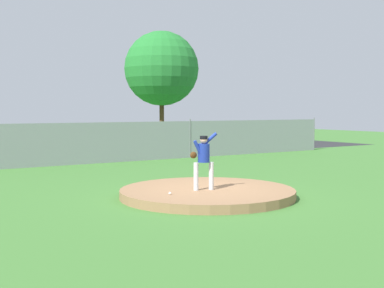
# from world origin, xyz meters

# --- Properties ---
(ground_plane) EXTENTS (80.00, 80.00, 0.00)m
(ground_plane) POSITION_xyz_m (0.00, 6.00, 0.00)
(ground_plane) COLOR #427A33
(asphalt_strip) EXTENTS (44.00, 7.00, 0.01)m
(asphalt_strip) POSITION_xyz_m (0.00, 14.50, 0.00)
(asphalt_strip) COLOR #2B2B2D
(asphalt_strip) RESTS_ON ground_plane
(pitchers_mound) EXTENTS (4.84, 4.84, 0.24)m
(pitchers_mound) POSITION_xyz_m (0.00, 0.00, 0.12)
(pitchers_mound) COLOR #99704C
(pitchers_mound) RESTS_ON ground_plane
(pitcher_youth) EXTENTS (0.81, 0.32, 1.57)m
(pitcher_youth) POSITION_xyz_m (-0.23, -0.14, 1.15)
(pitcher_youth) COLOR silver
(pitcher_youth) RESTS_ON pitchers_mound
(baseball) EXTENTS (0.07, 0.07, 0.07)m
(baseball) POSITION_xyz_m (-1.39, -0.30, 0.28)
(baseball) COLOR white
(baseball) RESTS_ON pitchers_mound
(chainlink_fence) EXTENTS (29.82, 0.07, 1.96)m
(chainlink_fence) POSITION_xyz_m (0.00, 10.00, 0.93)
(chainlink_fence) COLOR gray
(chainlink_fence) RESTS_ON ground_plane
(parked_car_charcoal) EXTENTS (2.05, 4.78, 1.67)m
(parked_car_charcoal) POSITION_xyz_m (7.91, 14.05, 0.80)
(parked_car_charcoal) COLOR #232328
(parked_car_charcoal) RESTS_ON ground_plane
(parked_car_red) EXTENTS (1.98, 4.34, 1.65)m
(parked_car_red) POSITION_xyz_m (2.98, 14.09, 0.79)
(parked_car_red) COLOR #A81919
(parked_car_red) RESTS_ON ground_plane
(parked_car_white) EXTENTS (1.92, 4.27, 1.70)m
(parked_car_white) POSITION_xyz_m (10.85, 14.06, 0.81)
(parked_car_white) COLOR silver
(parked_car_white) RESTS_ON ground_plane
(tree_bushy_near) EXTENTS (5.92, 5.92, 8.67)m
(tree_bushy_near) POSITION_xyz_m (12.21, 23.77, 5.70)
(tree_bushy_near) COLOR #4C331E
(tree_bushy_near) RESTS_ON ground_plane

